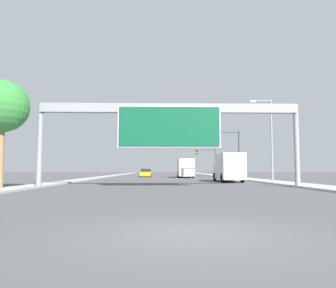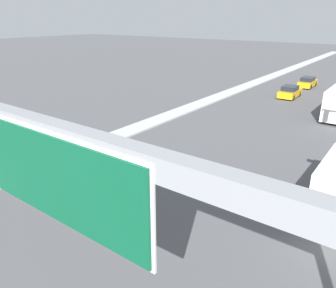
# 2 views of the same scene
# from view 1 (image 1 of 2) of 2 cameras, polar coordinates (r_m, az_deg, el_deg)

# --- Properties ---
(ground_plane) EXTENTS (300.00, 300.00, 0.00)m
(ground_plane) POSITION_cam_1_polar(r_m,az_deg,el_deg) (7.39, 4.00, -15.36)
(ground_plane) COLOR #515154
(sidewalk_right) EXTENTS (3.00, 120.00, 0.15)m
(sidewalk_right) POSITION_cam_1_polar(r_m,az_deg,el_deg) (68.28, 8.82, -5.50)
(sidewalk_right) COLOR #B4B4B4
(sidewalk_right) RESTS_ON ground
(median_strip_left) EXTENTS (2.00, 120.00, 0.15)m
(median_strip_left) POSITION_cam_1_polar(r_m,az_deg,el_deg) (67.99, -9.85, -5.49)
(median_strip_left) COLOR #B4B4B4
(median_strip_left) RESTS_ON ground
(sign_gantry) EXTENTS (20.29, 0.73, 6.50)m
(sign_gantry) POSITION_cam_1_polar(r_m,az_deg,el_deg) (25.41, 0.23, 4.30)
(sign_gantry) COLOR gray
(sign_gantry) RESTS_ON ground
(car_mid_left) EXTENTS (1.86, 4.24, 1.50)m
(car_mid_left) POSITION_cam_1_polar(r_m,az_deg,el_deg) (61.52, -3.93, -5.07)
(car_mid_left) COLOR gold
(car_mid_left) RESTS_ON ground
(car_far_left) EXTENTS (1.75, 4.40, 1.48)m
(car_far_left) POSITION_cam_1_polar(r_m,az_deg,el_deg) (69.66, -3.62, -5.01)
(car_far_left) COLOR gold
(car_far_left) RESTS_ON ground
(truck_box_primary) EXTENTS (2.41, 7.58, 3.14)m
(truck_box_primary) POSITION_cam_1_polar(r_m,az_deg,el_deg) (37.75, 10.46, -4.07)
(truck_box_primary) COLOR white
(truck_box_primary) RESTS_ON ground
(truck_box_secondary) EXTENTS (2.48, 8.31, 3.12)m
(truck_box_secondary) POSITION_cam_1_polar(r_m,az_deg,el_deg) (55.73, 3.02, -4.23)
(truck_box_secondary) COLOR red
(truck_box_secondary) RESTS_ON ground
(traffic_light_near_intersection) EXTENTS (5.18, 0.32, 6.87)m
(traffic_light_near_intersection) POSITION_cam_1_polar(r_m,az_deg,el_deg) (46.29, 10.37, -0.33)
(traffic_light_near_intersection) COLOR #3D3D3F
(traffic_light_near_intersection) RESTS_ON ground
(traffic_light_mid_block) EXTENTS (4.11, 0.32, 5.62)m
(traffic_light_mid_block) POSITION_cam_1_polar(r_m,az_deg,el_deg) (65.96, 7.07, -2.32)
(traffic_light_mid_block) COLOR #3D3D3F
(traffic_light_mid_block) RESTS_ON ground
(palm_tree_foreground) EXTENTS (3.61, 3.61, 7.54)m
(palm_tree_foreground) POSITION_cam_1_polar(r_m,az_deg,el_deg) (25.23, -26.92, 5.75)
(palm_tree_foreground) COLOR #8C704C
(palm_tree_foreground) RESTS_ON ground
(street_lamp_right) EXTENTS (2.24, 0.28, 8.40)m
(street_lamp_right) POSITION_cam_1_polar(r_m,az_deg,el_deg) (34.01, 17.17, 1.71)
(street_lamp_right) COLOR gray
(street_lamp_right) RESTS_ON ground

